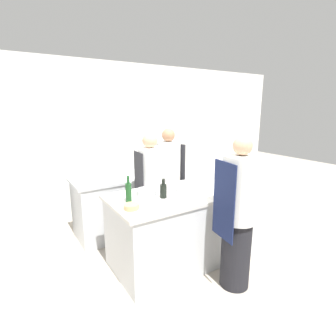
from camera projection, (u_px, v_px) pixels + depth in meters
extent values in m
plane|color=#A89E8E|center=(182.00, 258.00, 3.56)|extent=(16.00, 16.00, 0.00)
cube|color=silver|center=(119.00, 139.00, 5.00)|extent=(8.00, 0.06, 2.80)
cube|color=silver|center=(182.00, 227.00, 3.46)|extent=(1.81, 0.91, 0.90)
cube|color=silver|center=(182.00, 194.00, 3.35)|extent=(1.89, 0.94, 0.04)
cube|color=silver|center=(129.00, 204.00, 4.30)|extent=(1.66, 0.72, 0.90)
cube|color=silver|center=(128.00, 176.00, 4.20)|extent=(1.73, 0.75, 0.04)
cube|color=silver|center=(35.00, 209.00, 4.09)|extent=(0.75, 0.66, 0.90)
cube|color=black|center=(39.00, 228.00, 3.87)|extent=(0.60, 0.01, 0.32)
cube|color=black|center=(34.00, 189.00, 3.73)|extent=(0.63, 0.01, 0.06)
cylinder|color=black|center=(236.00, 253.00, 2.94)|extent=(0.33, 0.33, 0.79)
cylinder|color=silver|center=(240.00, 189.00, 2.77)|extent=(0.38, 0.38, 0.72)
cube|color=#19234C|center=(224.00, 201.00, 2.72)|extent=(0.07, 0.36, 0.83)
sphere|color=tan|center=(243.00, 146.00, 2.67)|extent=(0.20, 0.20, 0.20)
cylinder|color=black|center=(168.00, 209.00, 4.26)|extent=(0.32, 0.32, 0.77)
cylinder|color=silver|center=(168.00, 164.00, 4.09)|extent=(0.38, 0.38, 0.71)
cube|color=#2D2D33|center=(177.00, 168.00, 4.24)|extent=(0.09, 0.35, 0.81)
sphere|color=#9E7051|center=(168.00, 135.00, 3.99)|extent=(0.20, 0.20, 0.20)
cylinder|color=black|center=(151.00, 221.00, 3.80)|extent=(0.28, 0.28, 0.76)
cylinder|color=white|center=(150.00, 173.00, 3.63)|extent=(0.33, 0.33, 0.69)
cube|color=#2D2D33|center=(139.00, 181.00, 3.58)|extent=(0.04, 0.31, 0.80)
sphere|color=tan|center=(150.00, 140.00, 3.53)|extent=(0.20, 0.20, 0.20)
cylinder|color=black|center=(163.00, 191.00, 3.13)|extent=(0.08, 0.08, 0.17)
cylinder|color=black|center=(163.00, 182.00, 3.11)|extent=(0.04, 0.04, 0.06)
cylinder|color=silver|center=(212.00, 173.00, 3.93)|extent=(0.07, 0.07, 0.19)
cylinder|color=silver|center=(212.00, 164.00, 3.90)|extent=(0.03, 0.03, 0.07)
cylinder|color=#19471E|center=(129.00, 193.00, 2.97)|extent=(0.07, 0.07, 0.23)
cylinder|color=#19471E|center=(128.00, 180.00, 2.94)|extent=(0.03, 0.03, 0.09)
cylinder|color=#5B2319|center=(237.00, 180.00, 3.62)|extent=(0.06, 0.06, 0.16)
cylinder|color=#5B2319|center=(238.00, 172.00, 3.60)|extent=(0.03, 0.03, 0.06)
cylinder|color=tan|center=(131.00, 207.00, 2.79)|extent=(0.17, 0.17, 0.05)
cylinder|color=#B7BABC|center=(186.00, 190.00, 3.36)|extent=(0.26, 0.26, 0.06)
cylinder|color=#B7BABC|center=(147.00, 192.00, 3.26)|extent=(0.26, 0.26, 0.06)
cube|color=white|center=(215.00, 185.00, 3.64)|extent=(0.39, 0.23, 0.01)
cylinder|color=silver|center=(96.00, 171.00, 3.94)|extent=(0.23, 0.23, 0.24)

